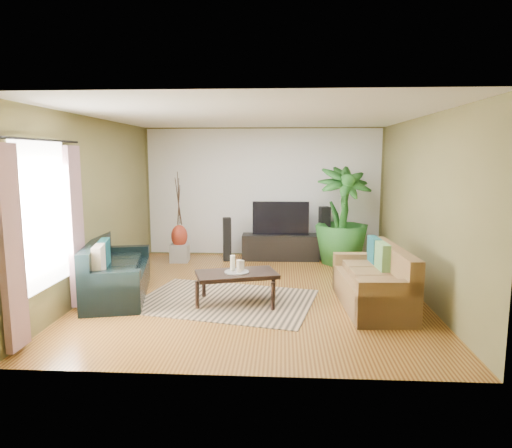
# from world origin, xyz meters

# --- Properties ---
(floor) EXTENTS (5.50, 5.50, 0.00)m
(floor) POSITION_xyz_m (0.00, 0.00, 0.00)
(floor) COLOR #9B6728
(floor) RESTS_ON ground
(ceiling) EXTENTS (5.50, 5.50, 0.00)m
(ceiling) POSITION_xyz_m (0.00, 0.00, 2.70)
(ceiling) COLOR white
(ceiling) RESTS_ON ground
(wall_back) EXTENTS (5.00, 0.00, 5.00)m
(wall_back) POSITION_xyz_m (0.00, 2.75, 1.35)
(wall_back) COLOR brown
(wall_back) RESTS_ON ground
(wall_front) EXTENTS (5.00, 0.00, 5.00)m
(wall_front) POSITION_xyz_m (0.00, -2.75, 1.35)
(wall_front) COLOR brown
(wall_front) RESTS_ON ground
(wall_left) EXTENTS (0.00, 5.50, 5.50)m
(wall_left) POSITION_xyz_m (-2.50, 0.00, 1.35)
(wall_left) COLOR brown
(wall_left) RESTS_ON ground
(wall_right) EXTENTS (0.00, 5.50, 5.50)m
(wall_right) POSITION_xyz_m (2.50, 0.00, 1.35)
(wall_right) COLOR brown
(wall_right) RESTS_ON ground
(backwall_panel) EXTENTS (4.90, 0.00, 4.90)m
(backwall_panel) POSITION_xyz_m (0.00, 2.74, 1.35)
(backwall_panel) COLOR white
(backwall_panel) RESTS_ON ground
(window_pane) EXTENTS (0.00, 1.80, 1.80)m
(window_pane) POSITION_xyz_m (-2.48, -1.60, 1.40)
(window_pane) COLOR white
(window_pane) RESTS_ON ground
(curtain_near) EXTENTS (0.08, 0.35, 2.20)m
(curtain_near) POSITION_xyz_m (-2.43, -2.35, 1.15)
(curtain_near) COLOR gray
(curtain_near) RESTS_ON ground
(curtain_far) EXTENTS (0.08, 0.35, 2.20)m
(curtain_far) POSITION_xyz_m (-2.43, -0.85, 1.15)
(curtain_far) COLOR gray
(curtain_far) RESTS_ON ground
(curtain_rod) EXTENTS (0.03, 1.90, 0.03)m
(curtain_rod) POSITION_xyz_m (-2.43, -1.60, 2.30)
(curtain_rod) COLOR black
(curtain_rod) RESTS_ON ground
(sofa_left) EXTENTS (1.20, 2.02, 0.85)m
(sofa_left) POSITION_xyz_m (-2.07, -0.31, 0.42)
(sofa_left) COLOR black
(sofa_left) RESTS_ON floor
(sofa_right) EXTENTS (0.91, 1.82, 0.85)m
(sofa_right) POSITION_xyz_m (1.68, -0.59, 0.42)
(sofa_right) COLOR brown
(sofa_right) RESTS_ON floor
(area_rug) EXTENTS (2.82, 2.26, 0.01)m
(area_rug) POSITION_xyz_m (-0.41, -0.47, 0.01)
(area_rug) COLOR tan
(area_rug) RESTS_ON floor
(coffee_table) EXTENTS (1.26, 0.92, 0.46)m
(coffee_table) POSITION_xyz_m (-0.23, -0.57, 0.23)
(coffee_table) COLOR black
(coffee_table) RESTS_ON floor
(candle_tray) EXTENTS (0.35, 0.35, 0.02)m
(candle_tray) POSITION_xyz_m (-0.23, -0.57, 0.47)
(candle_tray) COLOR gray
(candle_tray) RESTS_ON coffee_table
(candle_tall) EXTENTS (0.07, 0.07, 0.23)m
(candle_tall) POSITION_xyz_m (-0.29, -0.54, 0.59)
(candle_tall) COLOR beige
(candle_tall) RESTS_ON candle_tray
(candle_mid) EXTENTS (0.07, 0.07, 0.17)m
(candle_mid) POSITION_xyz_m (-0.19, -0.61, 0.57)
(candle_mid) COLOR beige
(candle_mid) RESTS_ON candle_tray
(candle_short) EXTENTS (0.07, 0.07, 0.14)m
(candle_short) POSITION_xyz_m (-0.16, -0.51, 0.55)
(candle_short) COLOR beige
(candle_short) RESTS_ON candle_tray
(tv_stand) EXTENTS (1.57, 0.50, 0.52)m
(tv_stand) POSITION_xyz_m (0.38, 2.31, 0.26)
(tv_stand) COLOR black
(tv_stand) RESTS_ON floor
(television) EXTENTS (1.14, 0.06, 0.68)m
(television) POSITION_xyz_m (0.38, 2.33, 0.86)
(television) COLOR black
(television) RESTS_ON tv_stand
(speaker_left) EXTENTS (0.19, 0.20, 0.88)m
(speaker_left) POSITION_xyz_m (-0.70, 2.14, 0.44)
(speaker_left) COLOR black
(speaker_left) RESTS_ON floor
(speaker_right) EXTENTS (0.24, 0.26, 1.09)m
(speaker_right) POSITION_xyz_m (1.27, 2.40, 0.54)
(speaker_right) COLOR black
(speaker_right) RESTS_ON floor
(potted_plant) EXTENTS (1.33, 1.33, 1.91)m
(potted_plant) POSITION_xyz_m (1.58, 2.04, 0.95)
(potted_plant) COLOR #1E551C
(potted_plant) RESTS_ON floor
(plant_pot) EXTENTS (0.35, 0.35, 0.27)m
(plant_pot) POSITION_xyz_m (1.58, 2.04, 0.14)
(plant_pot) COLOR black
(plant_pot) RESTS_ON floor
(pedestal) EXTENTS (0.37, 0.37, 0.36)m
(pedestal) POSITION_xyz_m (-1.65, 2.00, 0.18)
(pedestal) COLOR gray
(pedestal) RESTS_ON floor
(vase) EXTENTS (0.33, 0.33, 0.46)m
(vase) POSITION_xyz_m (-1.65, 2.00, 0.52)
(vase) COLOR maroon
(vase) RESTS_ON pedestal
(side_table) EXTENTS (0.48, 0.48, 0.48)m
(side_table) POSITION_xyz_m (-2.25, 0.35, 0.24)
(side_table) COLOR brown
(side_table) RESTS_ON floor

